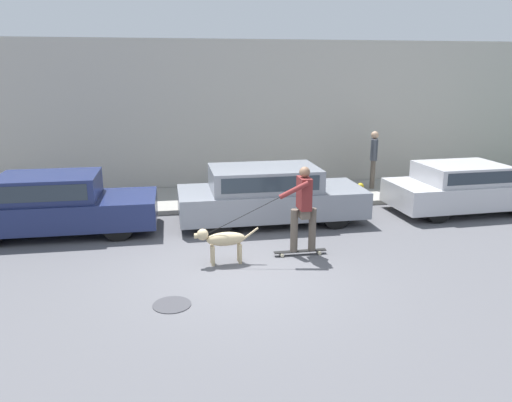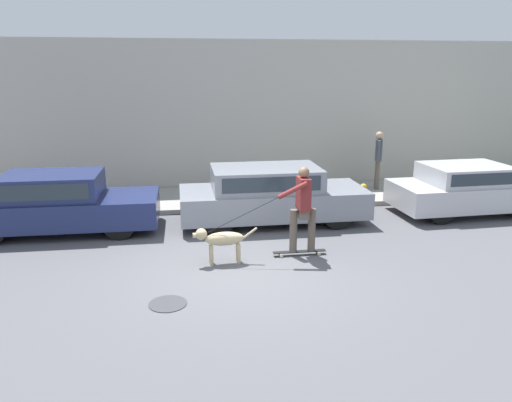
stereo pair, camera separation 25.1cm
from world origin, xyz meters
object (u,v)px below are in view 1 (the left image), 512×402
Objects in this scene: parked_car_0 at (57,205)px; dog at (222,240)px; pedestrian_with_bag at (374,156)px; fire_hydrant at (360,195)px; skateboarder at (303,206)px; parked_car_2 at (464,188)px; parked_car_1 at (269,195)px.

parked_car_0 reaches higher than dog.
fire_hydrant is at bearing -101.42° from pedestrian_with_bag.
fire_hydrant is (2.42, 3.03, -0.66)m from skateboarder.
pedestrian_with_bag is (5.12, 4.93, 0.60)m from dog.
pedestrian_with_bag reaches higher than parked_car_2.
dog is 0.73× the size of pedestrian_with_bag.
skateboarder reaches higher than dog.
pedestrian_with_bag reaches higher than parked_car_1.
skateboarder is 5.89m from pedestrian_with_bag.
pedestrian_with_bag is (8.56, 2.45, 0.43)m from parked_car_0.
dog is (3.44, -2.48, -0.17)m from parked_car_0.
parked_car_1 is 1.79× the size of skateboarder.
parked_car_1 reaches higher than dog.
parked_car_2 is at bearing 0.68° from parked_car_0.
parked_car_1 is 6.37× the size of fire_hydrant.
parked_car_2 is (5.16, -0.00, -0.05)m from parked_car_1.
pedestrian_with_bag is 2.45× the size of fire_hydrant.
skateboarder reaches higher than parked_car_0.
parked_car_2 is 2.66m from fire_hydrant.
skateboarder is 3.93m from fire_hydrant.
skateboarder reaches higher than parked_car_2.
dog is 0.50× the size of skateboarder.
fire_hydrant is (2.62, 0.73, -0.31)m from parked_car_1.
dog is 7.13m from pedestrian_with_bag.
skateboarder is at bearing -105.75° from pedestrian_with_bag.
pedestrian_with_bag is at bearing -126.39° from skateboarder.
parked_car_1 is 2.33m from skateboarder.
parked_car_0 is 8.91m from pedestrian_with_bag.
parked_car_0 and parked_car_1 have the same top height.
pedestrian_with_bag is (3.69, 2.45, 0.41)m from parked_car_1.
parked_car_0 is 4.87m from parked_car_1.
parked_car_1 is at bearing -122.04° from dog.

